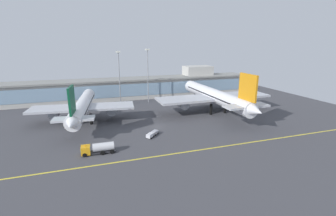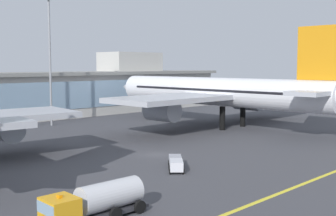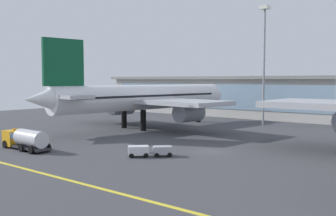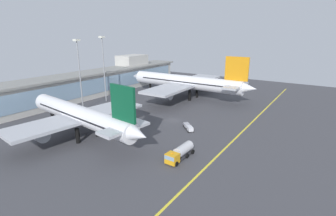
# 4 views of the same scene
# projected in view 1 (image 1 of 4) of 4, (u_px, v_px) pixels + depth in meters

# --- Properties ---
(ground_plane) EXTENTS (182.29, 182.29, 0.00)m
(ground_plane) POSITION_uv_depth(u_px,v_px,m) (158.00, 127.00, 84.62)
(ground_plane) COLOR #424247
(taxiway_centreline_stripe) EXTENTS (145.83, 0.50, 0.01)m
(taxiway_centreline_stripe) POSITION_uv_depth(u_px,v_px,m) (181.00, 153.00, 64.46)
(taxiway_centreline_stripe) COLOR yellow
(taxiway_centreline_stripe) RESTS_ON ground
(terminal_building) EXTENTS (133.21, 14.00, 15.97)m
(terminal_building) POSITION_uv_depth(u_px,v_px,m) (137.00, 87.00, 129.12)
(terminal_building) COLOR beige
(terminal_building) RESTS_ON ground
(airliner_near_left) EXTENTS (38.38, 50.67, 16.82)m
(airliner_near_left) POSITION_uv_depth(u_px,v_px,m) (83.00, 106.00, 88.06)
(airliner_near_left) COLOR black
(airliner_near_left) RESTS_ON ground
(airliner_near_right) EXTENTS (49.97, 59.84, 18.95)m
(airliner_near_right) POSITION_uv_depth(u_px,v_px,m) (215.00, 96.00, 101.78)
(airliner_near_right) COLOR black
(airliner_near_right) RESTS_ON ground
(fuel_tanker_truck) EXTENTS (9.10, 3.10, 2.90)m
(fuel_tanker_truck) POSITION_uv_depth(u_px,v_px,m) (97.00, 148.00, 63.70)
(fuel_tanker_truck) COLOR black
(fuel_tanker_truck) RESTS_ON ground
(baggage_tug_near) EXTENTS (4.98, 5.11, 1.40)m
(baggage_tug_near) POSITION_uv_depth(u_px,v_px,m) (152.00, 134.00, 75.72)
(baggage_tug_near) COLOR black
(baggage_tug_near) RESTS_ON ground
(apron_light_mast_west) EXTENTS (1.80, 1.80, 26.34)m
(apron_light_mast_west) POSITION_uv_depth(u_px,v_px,m) (148.00, 69.00, 115.60)
(apron_light_mast_west) COLOR gray
(apron_light_mast_west) RESTS_ON ground
(apron_light_mast_centre) EXTENTS (1.80, 1.80, 25.51)m
(apron_light_mast_centre) POSITION_uv_depth(u_px,v_px,m) (119.00, 71.00, 108.60)
(apron_light_mast_centre) COLOR gray
(apron_light_mast_centre) RESTS_ON ground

